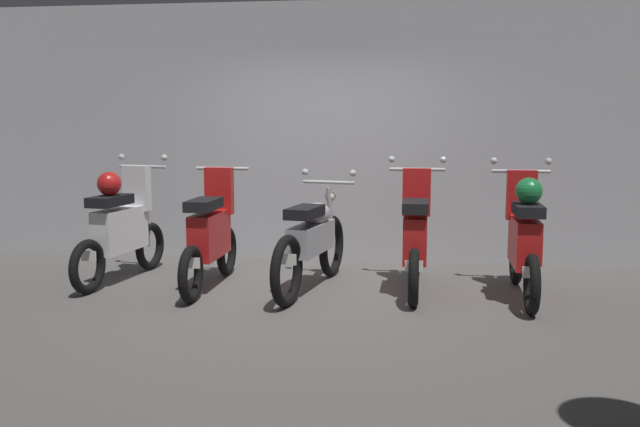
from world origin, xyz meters
TOP-DOWN VIEW (x-y plane):
  - ground_plane at (0.00, 0.00)m, footprint 80.00×80.00m
  - back_wall at (0.00, 2.07)m, footprint 16.00×0.30m
  - motorbike_slot_0 at (-2.00, 0.48)m, footprint 0.58×1.67m
  - motorbike_slot_1 at (-1.00, 0.32)m, footprint 0.56×1.68m
  - motorbike_slot_2 at (0.01, 0.36)m, footprint 0.62×1.93m
  - motorbike_slot_3 at (1.00, 0.46)m, footprint 0.59×1.68m
  - motorbike_slot_4 at (2.01, 0.31)m, footprint 0.59×1.68m

SIDE VIEW (x-z plane):
  - ground_plane at x=0.00m, z-range 0.00..0.00m
  - motorbike_slot_2 at x=0.01m, z-range -0.08..1.07m
  - motorbike_slot_1 at x=-1.00m, z-range -0.06..1.11m
  - motorbike_slot_3 at x=1.00m, z-range -0.12..1.17m
  - motorbike_slot_0 at x=-2.00m, z-range -0.08..1.21m
  - motorbike_slot_4 at x=2.01m, z-range -0.08..1.21m
  - back_wall at x=0.00m, z-range 0.00..3.03m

